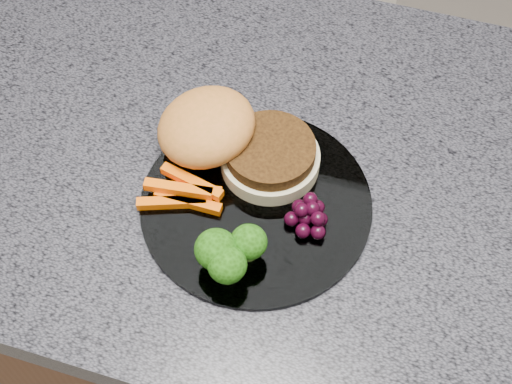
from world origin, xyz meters
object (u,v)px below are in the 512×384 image
island_cabinet (289,324)px  plate (256,203)px  burger (229,140)px  grape_bunch (309,216)px

island_cabinet → plate: 0.48m
plate → burger: size_ratio=1.36×
plate → grape_bunch: (0.06, -0.01, 0.02)m
island_cabinet → grape_bunch: 0.50m
island_cabinet → grape_bunch: grape_bunch is taller
plate → burger: (-0.05, 0.06, 0.03)m
island_cabinet → grape_bunch: bearing=-73.1°
burger → island_cabinet: bearing=8.4°
grape_bunch → burger: bearing=150.5°
grape_bunch → plate: bearing=172.9°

